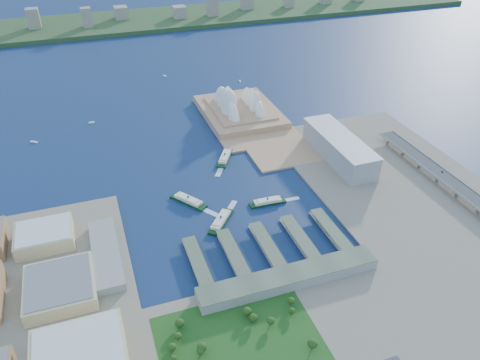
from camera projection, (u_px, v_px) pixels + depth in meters
name	position (u px, v px, depth m)	size (l,w,h in m)	color
ground	(235.00, 215.00, 604.26)	(3000.00, 3000.00, 0.00)	#0E1841
west_land	(25.00, 328.00, 451.17)	(220.00, 390.00, 3.00)	gray
south_land	(307.00, 342.00, 437.63)	(720.00, 180.00, 3.00)	gray
east_land	(415.00, 199.00, 630.55)	(240.00, 500.00, 3.00)	gray
peninsula	(245.00, 119.00, 838.56)	(135.00, 220.00, 3.00)	tan
far_shore	(127.00, 22.00, 1374.78)	(2200.00, 260.00, 12.00)	#2D4926
opera_house	(240.00, 99.00, 836.97)	(134.00, 180.00, 58.00)	white
toaster_building	(339.00, 148.00, 710.31)	(45.00, 155.00, 35.00)	gray
expressway	(458.00, 190.00, 635.24)	(26.00, 340.00, 11.85)	gray
west_buildings	(23.00, 292.00, 470.60)	(200.00, 280.00, 27.00)	#8E6947
ferry_wharves	(267.00, 246.00, 546.38)	(184.00, 90.00, 9.30)	#4A5741
terminal_building	(289.00, 278.00, 496.90)	(200.00, 28.00, 12.00)	gray
park	(240.00, 336.00, 431.57)	(150.00, 110.00, 16.00)	#194714
far_skyline	(127.00, 12.00, 1340.66)	(1900.00, 140.00, 55.00)	gray
ferry_a	(188.00, 199.00, 624.13)	(14.00, 55.02, 10.40)	#0C3317
ferry_b	(225.00, 156.00, 719.57)	(13.94, 54.77, 10.36)	#0C3317
ferry_c	(221.00, 219.00, 587.62)	(13.86, 54.44, 10.29)	#0C3317
ferry_d	(268.00, 201.00, 622.27)	(12.57, 49.39, 9.34)	#0C3317
boat_a	(34.00, 142.00, 766.95)	(3.25, 12.98, 2.50)	white
boat_b	(92.00, 122.00, 826.89)	(3.51, 10.02, 2.70)	white
boat_c	(240.00, 81.00, 992.85)	(3.12, 10.68, 2.40)	white
boat_e	(165.00, 76.00, 1018.46)	(3.38, 10.63, 2.61)	white
car_c	(443.00, 172.00, 662.47)	(1.70, 4.18, 1.21)	slate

